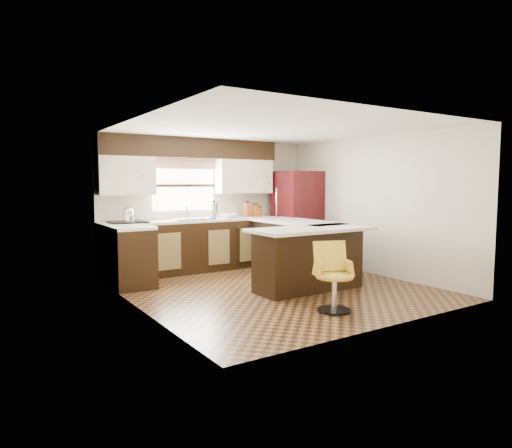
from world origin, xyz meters
TOP-DOWN VIEW (x-y plane):
  - floor at (0.00, 0.00)m, footprint 4.40×4.40m
  - ceiling at (0.00, 0.00)m, footprint 4.40×4.40m
  - wall_back at (0.00, 2.20)m, footprint 4.40×0.00m
  - wall_front at (0.00, -2.20)m, footprint 4.40×0.00m
  - wall_left at (-2.10, 0.00)m, footprint 0.00×4.40m
  - wall_right at (2.10, 0.00)m, footprint 0.00×4.40m
  - base_cab_back at (-0.45, 1.90)m, footprint 3.30×0.60m
  - base_cab_left at (-1.80, 1.25)m, footprint 0.60×0.70m
  - counter_back at (-0.45, 1.90)m, footprint 3.30×0.60m
  - counter_left at (-1.80, 1.25)m, footprint 0.60×0.70m
  - soffit at (-0.40, 2.03)m, footprint 3.40×0.35m
  - upper_cab_left at (-1.62, 2.03)m, footprint 0.94×0.35m
  - upper_cab_right at (0.68, 2.03)m, footprint 1.14×0.35m
  - window_pane at (-0.50, 2.18)m, footprint 1.20×0.02m
  - valance at (-0.50, 2.14)m, footprint 1.30×0.06m
  - sink at (-0.50, 1.88)m, footprint 0.75×0.45m
  - dishwasher at (0.55, 1.61)m, footprint 0.58×0.03m
  - cooktop at (-1.65, 1.88)m, footprint 0.58×0.50m
  - peninsula_long at (0.90, 0.62)m, footprint 0.60×1.95m
  - peninsula_return at (0.38, -0.35)m, footprint 1.65×0.60m
  - counter_pen_long at (0.95, 0.62)m, footprint 0.84×1.95m
  - counter_pen_return at (0.35, -0.44)m, footprint 1.89×0.84m
  - refrigerator at (1.69, 1.61)m, footprint 0.78×0.75m
  - bar_chair at (-0.09, -1.42)m, footprint 0.60×0.60m
  - kettle at (-1.64, 1.88)m, footprint 0.19×0.19m
  - percolator at (-0.03, 1.90)m, footprint 0.14×0.14m
  - mixing_bowl at (0.28, 1.90)m, footprint 0.33×0.33m
  - canister_large at (0.69, 1.92)m, footprint 0.13×0.13m
  - canister_med at (0.89, 1.92)m, footprint 0.12×0.12m
  - canister_small at (0.96, 1.92)m, footprint 0.14×0.14m

SIDE VIEW (x-z plane):
  - floor at x=0.00m, z-range 0.00..0.00m
  - dishwasher at x=0.55m, z-range 0.04..0.82m
  - bar_chair at x=-0.09m, z-range 0.00..0.87m
  - base_cab_back at x=-0.45m, z-range 0.00..0.90m
  - base_cab_left at x=-1.80m, z-range 0.00..0.90m
  - peninsula_long at x=0.90m, z-range 0.00..0.90m
  - peninsula_return at x=0.38m, z-range 0.00..0.90m
  - refrigerator at x=1.69m, z-range 0.00..1.83m
  - counter_back at x=-0.45m, z-range 0.90..0.94m
  - counter_left at x=-1.80m, z-range 0.90..0.94m
  - counter_pen_long at x=0.95m, z-range 0.90..0.94m
  - counter_pen_return at x=0.35m, z-range 0.90..0.94m
  - cooktop at x=-1.65m, z-range 0.94..0.97m
  - sink at x=-0.50m, z-range 0.95..0.98m
  - mixing_bowl at x=0.28m, z-range 0.95..1.02m
  - canister_small at x=0.96m, z-range 0.95..1.12m
  - canister_med at x=0.89m, z-range 0.95..1.18m
  - canister_large at x=0.69m, z-range 0.95..1.22m
  - percolator at x=-0.03m, z-range 0.94..1.24m
  - kettle at x=-1.64m, z-range 0.97..1.22m
  - wall_back at x=0.00m, z-range -1.00..3.40m
  - wall_front at x=0.00m, z-range -1.00..3.40m
  - wall_left at x=-2.10m, z-range -1.00..3.40m
  - wall_right at x=2.10m, z-range -1.00..3.40m
  - window_pane at x=-0.50m, z-range 1.10..2.00m
  - upper_cab_left at x=-1.62m, z-range 1.40..2.04m
  - upper_cab_right at x=0.68m, z-range 1.40..2.04m
  - valance at x=-0.50m, z-range 1.85..2.03m
  - soffit at x=-0.40m, z-range 2.04..2.40m
  - ceiling at x=0.00m, z-range 2.40..2.40m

